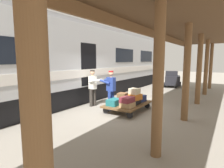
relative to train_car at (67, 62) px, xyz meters
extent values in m
plane|color=gray|center=(-3.38, 0.00, -2.06)|extent=(60.00, 60.00, 0.00)
cylinder|color=brown|center=(-5.94, -8.91, -0.36)|extent=(0.24, 0.24, 3.40)
cylinder|color=brown|center=(-5.94, -5.94, -0.36)|extent=(0.24, 0.24, 3.40)
cylinder|color=brown|center=(-5.94, -2.97, -0.36)|extent=(0.24, 0.24, 3.40)
cylinder|color=brown|center=(-5.94, 0.00, -0.36)|extent=(0.24, 0.24, 3.40)
cylinder|color=brown|center=(-5.94, 2.97, -0.36)|extent=(0.24, 0.24, 3.40)
cylinder|color=brown|center=(-5.94, 5.94, -0.36)|extent=(0.24, 0.24, 3.40)
cube|color=#4E3520|center=(-5.94, 0.00, 1.42)|extent=(3.20, 18.62, 0.16)
cube|color=brown|center=(-4.39, 0.00, 1.19)|extent=(0.08, 18.62, 0.30)
cube|color=#B7BABF|center=(0.00, 0.00, 0.29)|extent=(3.00, 20.26, 2.90)
cube|color=black|center=(0.00, 0.00, -1.61)|extent=(2.55, 19.25, 0.90)
cube|color=#99999E|center=(0.00, 0.00, 1.84)|extent=(2.76, 19.85, 0.20)
cube|color=silver|center=(-1.51, 0.00, -0.51)|extent=(0.03, 19.85, 0.36)
cube|color=black|center=(-1.51, -7.09, 0.39)|extent=(0.02, 2.23, 0.84)
cube|color=black|center=(-1.51, -3.55, 0.39)|extent=(0.02, 2.23, 0.84)
cube|color=black|center=(-1.51, 3.55, 0.39)|extent=(0.02, 2.23, 0.84)
cube|color=black|center=(-1.45, 0.00, -0.11)|extent=(0.12, 1.10, 2.00)
cube|color=brown|center=(-3.63, 0.03, -1.77)|extent=(1.36, 2.13, 0.07)
cylinder|color=black|center=(-4.17, 0.88, -1.93)|extent=(0.26, 0.05, 0.26)
cylinder|color=black|center=(-3.09, 0.88, -1.93)|extent=(0.26, 0.05, 0.26)
cylinder|color=black|center=(-4.17, -0.82, -1.93)|extent=(0.26, 0.05, 0.26)
cylinder|color=black|center=(-3.09, -0.82, -1.93)|extent=(0.26, 0.05, 0.26)
cube|color=#1E666B|center=(-3.32, 0.61, -1.61)|extent=(0.43, 0.63, 0.25)
cube|color=navy|center=(-3.94, -0.56, -1.59)|extent=(0.42, 0.60, 0.28)
cube|color=#AD231E|center=(-3.32, -0.56, -1.64)|extent=(0.42, 0.57, 0.18)
cube|color=black|center=(-3.94, 0.03, -1.64)|extent=(0.39, 0.64, 0.19)
cube|color=tan|center=(-3.94, 0.61, -1.63)|extent=(0.49, 0.49, 0.20)
cube|color=brown|center=(-3.32, 0.03, -1.65)|extent=(0.43, 0.50, 0.17)
cube|color=#CC6B23|center=(-3.97, 0.01, -1.42)|extent=(0.48, 0.57, 0.24)
cube|color=brown|center=(-3.36, 0.01, -1.44)|extent=(0.41, 0.45, 0.25)
cube|color=beige|center=(-3.94, 0.02, -1.18)|extent=(0.41, 0.40, 0.24)
cube|color=maroon|center=(-3.93, 0.64, -1.43)|extent=(0.48, 0.57, 0.21)
cylinder|color=navy|center=(-2.91, 0.11, -1.65)|extent=(0.16, 0.16, 0.82)
cylinder|color=navy|center=(-2.89, 0.31, -1.65)|extent=(0.16, 0.16, 0.82)
cube|color=navy|center=(-2.90, 0.21, -0.94)|extent=(0.37, 0.24, 0.60)
cylinder|color=tan|center=(-2.90, 0.21, -0.61)|extent=(0.09, 0.09, 0.06)
sphere|color=tan|center=(-2.90, 0.21, -0.47)|extent=(0.22, 0.22, 0.22)
cylinder|color=#A51919|center=(-2.90, 0.21, -0.39)|extent=(0.21, 0.21, 0.06)
cylinder|color=navy|center=(-2.69, 0.03, -0.84)|extent=(0.53, 0.13, 0.21)
cylinder|color=navy|center=(-2.67, 0.35, -0.84)|extent=(0.53, 0.13, 0.21)
cylinder|color=#332D28|center=(-1.83, 0.28, -1.65)|extent=(0.16, 0.16, 0.82)
cylinder|color=#332D28|center=(-1.87, 0.08, -1.65)|extent=(0.16, 0.16, 0.82)
cube|color=silver|center=(-1.85, 0.18, -0.94)|extent=(0.40, 0.29, 0.60)
cylinder|color=tan|center=(-1.85, 0.18, -0.61)|extent=(0.09, 0.09, 0.06)
sphere|color=tan|center=(-1.85, 0.18, -0.47)|extent=(0.22, 0.22, 0.22)
cylinder|color=#332D28|center=(-1.85, 0.18, -0.39)|extent=(0.21, 0.21, 0.06)
cylinder|color=silver|center=(-2.03, 0.38, -0.84)|extent=(0.54, 0.20, 0.21)
cylinder|color=silver|center=(-2.10, 0.07, -0.84)|extent=(0.54, 0.20, 0.21)
cube|color=black|center=(-3.33, -8.19, -1.51)|extent=(1.49, 1.92, 0.70)
cube|color=black|center=(-3.33, -7.84, -1.01)|extent=(1.05, 0.90, 0.50)
cylinder|color=black|center=(-3.78, -7.59, -1.86)|extent=(0.12, 0.40, 0.40)
cylinder|color=black|center=(-2.88, -7.59, -1.86)|extent=(0.12, 0.40, 0.40)
cylinder|color=black|center=(-3.78, -8.79, -1.86)|extent=(0.12, 0.40, 0.40)
cylinder|color=black|center=(-2.88, -8.79, -1.86)|extent=(0.12, 0.40, 0.40)
camera|label=1|loc=(-7.25, 6.82, 0.10)|focal=29.43mm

